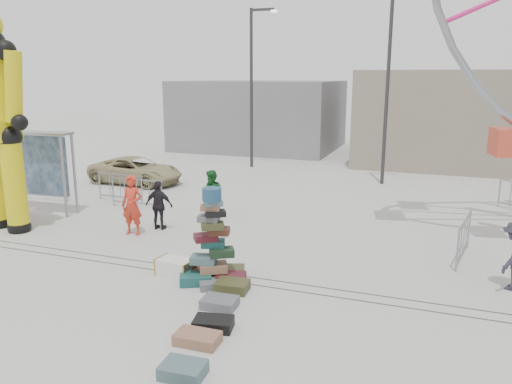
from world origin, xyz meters
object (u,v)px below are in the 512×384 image
(lamp_post_left, at_px, (253,81))
(barricade_dummy_a, at_px, (44,186))
(pedestrian_red, at_px, (132,205))
(pedestrian_green, at_px, (212,195))
(barricade_wheel_front, at_px, (464,239))
(pedestrian_black, at_px, (159,205))
(barricade_dummy_c, at_px, (137,193))
(suitcase_tower, at_px, (213,255))
(parked_suv, at_px, (136,170))
(steamer_trunk, at_px, (175,268))
(barricade_dummy_b, at_px, (120,188))
(lamp_post_right, at_px, (390,81))
(banner_scaffold, at_px, (22,151))

(lamp_post_left, xyz_separation_m, barricade_dummy_a, (-5.11, -9.55, -3.93))
(pedestrian_red, bearing_deg, barricade_dummy_a, 151.22)
(pedestrian_green, bearing_deg, barricade_wheel_front, 23.17)
(pedestrian_black, bearing_deg, pedestrian_green, -129.87)
(barricade_dummy_a, xyz_separation_m, barricade_dummy_c, (4.08, 0.17, 0.00))
(suitcase_tower, xyz_separation_m, parked_suv, (-7.87, 8.75, -0.04))
(steamer_trunk, xyz_separation_m, barricade_wheel_front, (6.55, 3.58, 0.34))
(pedestrian_black, bearing_deg, barricade_wheel_front, 179.24)
(barricade_dummy_b, bearing_deg, barricade_dummy_c, -22.94)
(lamp_post_right, height_order, pedestrian_red, lamp_post_right)
(pedestrian_green, bearing_deg, lamp_post_left, 133.84)
(pedestrian_green, xyz_separation_m, parked_suv, (-5.71, 4.15, -0.25))
(banner_scaffold, xyz_separation_m, barricade_dummy_a, (-0.62, 1.53, -1.60))
(barricade_wheel_front, distance_m, pedestrian_black, 8.87)
(parked_suv, bearing_deg, barricade_wheel_front, -107.99)
(banner_scaffold, bearing_deg, parked_suv, 76.92)
(lamp_post_right, xyz_separation_m, lamp_post_left, (-7.00, 2.00, 0.00))
(barricade_dummy_b, distance_m, parked_suv, 3.37)
(steamer_trunk, distance_m, barricade_wheel_front, 7.47)
(pedestrian_red, distance_m, parked_suv, 7.60)
(suitcase_tower, distance_m, barricade_dummy_a, 10.68)
(barricade_wheel_front, bearing_deg, barricade_dummy_a, 94.69)
(pedestrian_green, bearing_deg, parked_suv, 175.15)
(pedestrian_red, height_order, pedestrian_black, pedestrian_red)
(barricade_dummy_a, height_order, barricade_dummy_b, same)
(barricade_dummy_b, bearing_deg, pedestrian_red, -46.02)
(pedestrian_green, distance_m, parked_suv, 7.06)
(barricade_dummy_b, bearing_deg, suitcase_tower, -36.84)
(lamp_post_left, bearing_deg, pedestrian_red, -87.10)
(lamp_post_right, distance_m, suitcase_tower, 13.31)
(banner_scaffold, bearing_deg, pedestrian_red, -13.97)
(lamp_post_right, xyz_separation_m, barricade_dummy_c, (-8.03, -7.37, -3.93))
(lamp_post_left, xyz_separation_m, pedestrian_red, (0.61, -12.11, -3.57))
(steamer_trunk, xyz_separation_m, barricade_dummy_b, (-5.55, 5.73, 0.34))
(steamer_trunk, height_order, barricade_wheel_front, barricade_wheel_front)
(suitcase_tower, bearing_deg, barricade_wheel_front, 8.57)
(lamp_post_right, distance_m, banner_scaffold, 14.82)
(barricade_dummy_c, bearing_deg, lamp_post_left, 80.92)
(barricade_wheel_front, bearing_deg, barricade_dummy_c, 91.84)
(barricade_dummy_b, height_order, pedestrian_red, pedestrian_red)
(lamp_post_right, xyz_separation_m, pedestrian_green, (-4.78, -7.86, -3.64))
(barricade_dummy_a, height_order, pedestrian_red, pedestrian_red)
(steamer_trunk, relative_size, parked_suv, 0.21)
(steamer_trunk, distance_m, parked_suv, 11.20)
(suitcase_tower, bearing_deg, barricade_dummy_c, 113.04)
(lamp_post_left, height_order, barricade_wheel_front, lamp_post_left)
(parked_suv, bearing_deg, banner_scaffold, 172.81)
(pedestrian_green, xyz_separation_m, pedestrian_black, (-1.12, -1.52, -0.07))
(steamer_trunk, distance_m, barricade_dummy_b, 7.98)
(lamp_post_left, distance_m, barricade_dummy_b, 9.88)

